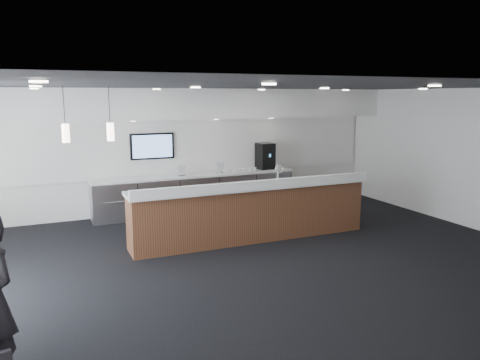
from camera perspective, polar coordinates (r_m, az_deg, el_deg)
name	(u,v)px	position (r m, az deg, el deg)	size (l,w,h in m)	color
ground	(262,258)	(8.44, 2.75, -9.44)	(10.00, 10.00, 0.00)	black
ceiling	(264,86)	(7.95, 2.94, 11.37)	(10.00, 8.00, 0.02)	black
back_wall	(191,150)	(11.74, -5.97, 3.65)	(10.00, 0.02, 3.00)	white
right_wall	(471,159)	(11.21, 26.34, 2.32)	(0.02, 8.00, 3.00)	white
soffit_bulkhead	(196,104)	(11.23, -5.37, 9.24)	(10.00, 0.90, 0.70)	white
alcove_panel	(191,146)	(11.70, -5.94, 4.12)	(9.80, 0.06, 1.40)	white
back_credenza	(196,193)	(11.56, -5.33, -1.58)	(5.06, 0.66, 0.95)	gray
wall_tv	(152,146)	(11.36, -10.65, 4.07)	(1.05, 0.08, 0.62)	black
pendant_left	(111,132)	(8.01, -15.42, 5.64)	(0.12, 0.12, 0.30)	beige
pendant_right	(66,134)	(7.93, -20.44, 5.32)	(0.12, 0.12, 0.30)	beige
ceiling_can_lights	(264,88)	(7.95, 2.94, 11.16)	(7.00, 5.00, 0.02)	white
service_counter	(252,211)	(9.32, 1.42, -3.82)	(4.92, 0.85, 1.49)	#572C1D
coffee_machine	(265,156)	(12.21, 3.08, 2.93)	(0.40, 0.52, 0.68)	black
info_sign_left	(182,170)	(11.26, -7.14, 1.16)	(0.18, 0.02, 0.25)	silver
info_sign_right	(220,168)	(11.56, -2.42, 1.52)	(0.20, 0.02, 0.27)	silver
cup_0	(255,169)	(11.95, 1.81, 1.36)	(0.09, 0.09, 0.08)	white
cup_1	(250,169)	(11.89, 1.21, 1.32)	(0.09, 0.09, 0.08)	white
cup_2	(245,170)	(11.83, 0.59, 1.28)	(0.09, 0.09, 0.08)	white
cup_3	(240,170)	(11.78, -0.03, 1.23)	(0.09, 0.09, 0.08)	white
cup_4	(235,170)	(11.72, -0.65, 1.19)	(0.09, 0.09, 0.08)	white
cup_5	(230,171)	(11.67, -1.29, 1.15)	(0.09, 0.09, 0.08)	white
cup_6	(224,171)	(11.62, -1.92, 1.10)	(0.09, 0.09, 0.08)	white
cup_7	(219,171)	(11.57, -2.57, 1.06)	(0.09, 0.09, 0.08)	white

